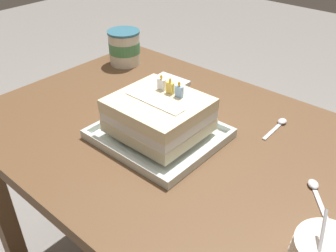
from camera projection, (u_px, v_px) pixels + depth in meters
name	position (u px, v px, depth m)	size (l,w,h in m)	color
dining_table	(176.00, 163.00, 1.06)	(1.13, 0.79, 0.73)	brown
foil_tray	(159.00, 135.00, 0.98)	(0.31, 0.28, 0.02)	silver
birthday_cake	(159.00, 115.00, 0.95)	(0.23, 0.21, 0.13)	beige
ice_cream_tub	(124.00, 47.00, 1.36)	(0.12, 0.12, 0.12)	silver
serving_spoon_near_tray	(280.00, 124.00, 1.03)	(0.02, 0.12, 0.01)	silver
serving_spoon_by_bowls	(316.00, 191.00, 0.81)	(0.10, 0.12, 0.01)	silver
napkin_pile	(166.00, 84.00, 1.23)	(0.12, 0.12, 0.01)	white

